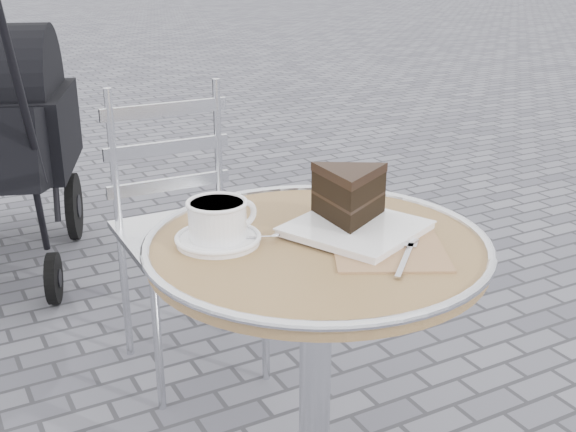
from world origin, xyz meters
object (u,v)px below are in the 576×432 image
cafe_table (316,313)px  cappuccino_set (219,224)px  cake_plate_set (352,202)px  bistro_chair (178,197)px

cafe_table → cappuccino_set: (-0.18, 0.09, 0.20)m
cafe_table → cake_plate_set: (0.10, 0.03, 0.23)m
cappuccino_set → cake_plate_set: 0.29m
cappuccino_set → bistro_chair: bistro_chair is taller
cake_plate_set → cafe_table: bearing=171.8°
cappuccino_set → cafe_table: bearing=-35.3°
bistro_chair → cappuccino_set: bearing=-102.4°
cafe_table → cake_plate_set: size_ratio=1.78×
cafe_table → cake_plate_set: bearing=15.6°
cafe_table → cake_plate_set: 0.25m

